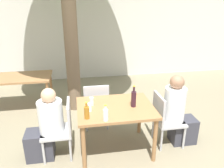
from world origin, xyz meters
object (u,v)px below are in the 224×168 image
patio_chair_0 (62,126)px  wine_bottle_1 (134,99)px  patio_chair_1 (164,117)px  drinking_glass_0 (90,107)px  water_bottle_2 (106,114)px  dining_table_front (115,112)px  amber_bottle_0 (87,112)px  dining_table_back (18,81)px  person_seated_1 (178,114)px  person_seated_0 (46,128)px  drinking_glass_1 (92,101)px  patio_chair_2 (96,104)px

patio_chair_0 → wine_bottle_1: 1.14m
patio_chair_0 → patio_chair_1: 1.61m
drinking_glass_0 → water_bottle_2: bearing=-57.5°
dining_table_front → amber_bottle_0: (-0.44, -0.27, 0.19)m
dining_table_front → wine_bottle_1: bearing=-8.2°
dining_table_front → patio_chair_1: bearing=0.0°
dining_table_back → patio_chair_1: bearing=-33.3°
water_bottle_2 → patio_chair_1: bearing=20.3°
patio_chair_0 → wine_bottle_1: wine_bottle_1 is taller
dining_table_front → person_seated_1: person_seated_1 is taller
dining_table_back → amber_bottle_0: size_ratio=5.58×
person_seated_0 → water_bottle_2: 0.98m
person_seated_0 → drinking_glass_0: person_seated_0 is taller
dining_table_back → patio_chair_0: 1.95m
dining_table_back → drinking_glass_1: 2.13m
patio_chair_2 → person_seated_0: person_seated_0 is taller
patio_chair_0 → drinking_glass_0: patio_chair_0 is taller
patio_chair_0 → person_seated_0: bearing=-90.0°
dining_table_back → water_bottle_2: water_bottle_2 is taller
patio_chair_2 → dining_table_back: bearing=-33.4°
wine_bottle_1 → drinking_glass_0: size_ratio=2.69×
person_seated_1 → drinking_glass_0: 1.45m
person_seated_0 → amber_bottle_0: bearing=65.3°
patio_chair_0 → amber_bottle_0: size_ratio=3.61×
patio_chair_1 → person_seated_1: size_ratio=0.74×
water_bottle_2 → drinking_glass_1: 0.50m
dining_table_front → patio_chair_1: 0.82m
person_seated_0 → drinking_glass_0: 0.73m
patio_chair_2 → amber_bottle_0: size_ratio=3.61×
person_seated_1 → amber_bottle_0: size_ratio=4.91×
dining_table_back → person_seated_0: (0.73, -1.69, -0.16)m
amber_bottle_0 → water_bottle_2: bearing=-21.9°
dining_table_front → dining_table_back: (-1.77, 1.69, 0.00)m
dining_table_back → wine_bottle_1: (2.03, -1.73, 0.23)m
patio_chair_2 → drinking_glass_1: 0.66m
person_seated_1 → wine_bottle_1: person_seated_1 is taller
dining_table_front → patio_chair_2: patio_chair_2 is taller
patio_chair_1 → water_bottle_2: 1.13m
patio_chair_2 → water_bottle_2: 1.10m
patio_chair_0 → drinking_glass_1: size_ratio=6.95×
wine_bottle_1 → dining_table_front: bearing=171.8°
dining_table_front → water_bottle_2: bearing=-118.5°
amber_bottle_0 → drinking_glass_0: (0.05, 0.20, -0.03)m
dining_table_back → person_seated_1: person_seated_1 is taller
dining_table_front → patio_chair_2: bearing=108.7°
person_seated_0 → drinking_glass_1: 0.77m
person_seated_1 → drinking_glass_0: bearing=93.0°
patio_chair_2 → drinking_glass_1: same height
dining_table_back → amber_bottle_0: amber_bottle_0 is taller
patio_chair_2 → person_seated_0: 1.06m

